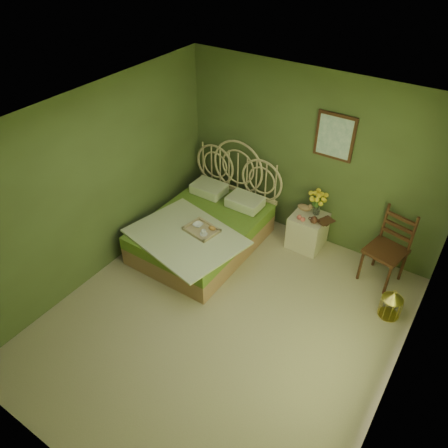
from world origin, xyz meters
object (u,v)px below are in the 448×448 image
Objects in this scene: bed at (204,229)px; birdcage at (391,304)px; chair at (389,243)px; nightstand at (309,226)px.

bed is 5.51× the size of birdcage.
bed reaches higher than chair.
bed is 2.03× the size of chair.
birdcage is (1.49, -0.71, -0.16)m from nightstand.
bed is 2.63m from chair.
chair is 2.71× the size of birdcage.
nightstand reaches higher than birdcage.
chair is at bearing 115.41° from birdcage.
bed is at bearing -146.50° from nightstand.
birdcage is (2.80, 0.15, -0.10)m from bed.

